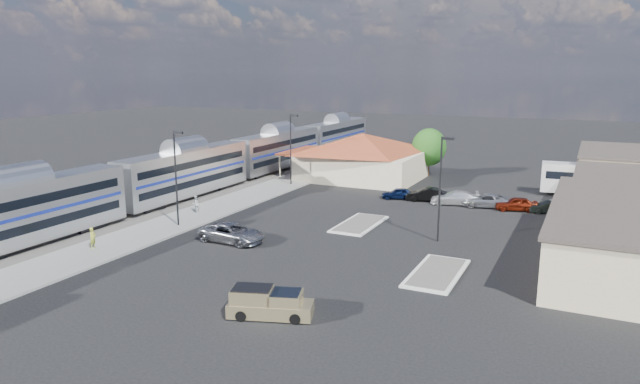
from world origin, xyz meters
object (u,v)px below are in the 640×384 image
at_px(station_depot, 362,156).
at_px(pickup_truck, 271,304).
at_px(suv, 232,233).
at_px(coach_bus, 597,179).

bearing_deg(station_depot, pickup_truck, -75.16).
height_order(station_depot, suv, station_depot).
relative_size(station_depot, coach_bus, 1.53).
xyz_separation_m(pickup_truck, coach_bus, (17.05, 44.35, 1.37)).
xyz_separation_m(pickup_truck, suv, (-10.66, 11.61, -0.01)).
distance_m(station_depot, coach_bus, 28.59).
height_order(station_depot, pickup_truck, station_depot).
bearing_deg(station_depot, suv, -88.47).
bearing_deg(coach_bus, pickup_truck, 155.06).
distance_m(station_depot, pickup_truck, 45.01).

